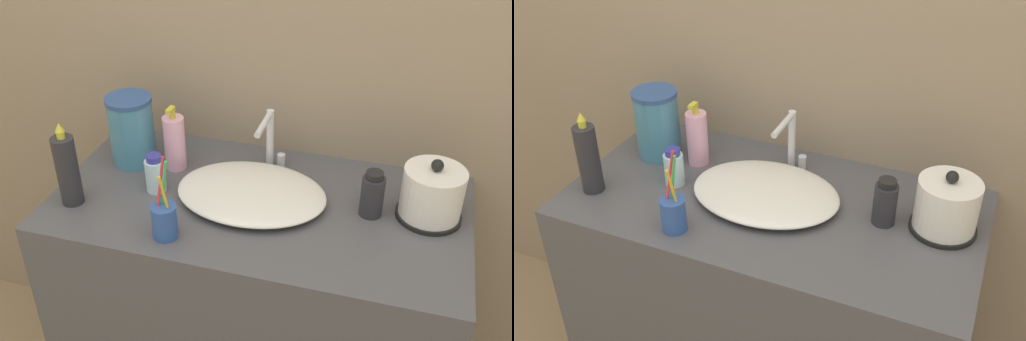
# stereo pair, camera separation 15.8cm
# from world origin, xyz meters

# --- Properties ---
(wall_back) EXTENTS (6.00, 0.04, 2.60)m
(wall_back) POSITION_xyz_m (0.00, 0.61, 1.30)
(wall_back) COLOR gray
(wall_back) RESTS_ON ground_plane
(vanity_counter) EXTENTS (1.13, 0.59, 0.89)m
(vanity_counter) POSITION_xyz_m (0.00, 0.29, 0.44)
(vanity_counter) COLOR #4C4C51
(vanity_counter) RESTS_ON ground_plane
(sink_basin) EXTENTS (0.41, 0.31, 0.05)m
(sink_basin) POSITION_xyz_m (-0.02, 0.30, 0.91)
(sink_basin) COLOR silver
(sink_basin) RESTS_ON vanity_counter
(faucet) EXTENTS (0.06, 0.15, 0.18)m
(faucet) POSITION_xyz_m (-0.02, 0.47, 0.99)
(faucet) COLOR silver
(faucet) RESTS_ON vanity_counter
(electric_kettle) EXTENTS (0.17, 0.17, 0.18)m
(electric_kettle) POSITION_xyz_m (0.45, 0.35, 0.95)
(electric_kettle) COLOR black
(electric_kettle) RESTS_ON vanity_counter
(toothbrush_cup) EXTENTS (0.06, 0.06, 0.22)m
(toothbrush_cup) POSITION_xyz_m (-0.18, 0.08, 0.94)
(toothbrush_cup) COLOR #2D519E
(toothbrush_cup) RESTS_ON vanity_counter
(lotion_bottle) EXTENTS (0.06, 0.06, 0.20)m
(lotion_bottle) POSITION_xyz_m (-0.28, 0.40, 0.97)
(lotion_bottle) COLOR #EAA8C6
(lotion_bottle) RESTS_ON vanity_counter
(shampoo_bottle) EXTENTS (0.06, 0.06, 0.13)m
(shampoo_bottle) POSITION_xyz_m (0.30, 0.32, 0.95)
(shampoo_bottle) COLOR #28282D
(shampoo_bottle) RESTS_ON vanity_counter
(mouthwash_bottle) EXTENTS (0.06, 0.06, 0.24)m
(mouthwash_bottle) POSITION_xyz_m (-0.49, 0.15, 0.99)
(mouthwash_bottle) COLOR #28282D
(mouthwash_bottle) RESTS_ON vanity_counter
(hand_cream_bottle) EXTENTS (0.06, 0.06, 0.11)m
(hand_cream_bottle) POSITION_xyz_m (-0.29, 0.27, 0.94)
(hand_cream_bottle) COLOR silver
(hand_cream_bottle) RESTS_ON vanity_counter
(water_pitcher) EXTENTS (0.13, 0.13, 0.21)m
(water_pitcher) POSITION_xyz_m (-0.42, 0.39, 0.99)
(water_pitcher) COLOR teal
(water_pitcher) RESTS_ON vanity_counter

